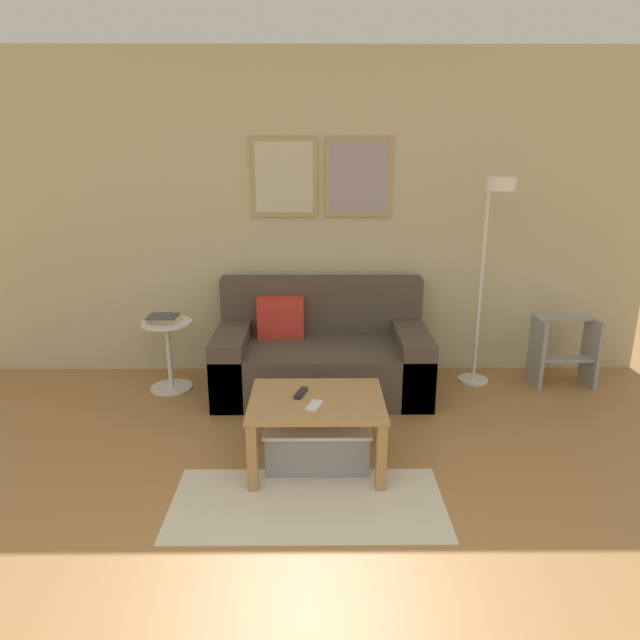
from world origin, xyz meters
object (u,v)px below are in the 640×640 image
Objects in this scene: coffee_table at (317,412)px; book_stack at (164,318)px; couch at (321,354)px; floor_lamp at (491,244)px; step_stool at (564,349)px; storage_bin at (317,443)px; cell_phone at (314,405)px; side_table at (169,349)px; remote_control at (301,393)px.

book_stack is (-1.16, 1.13, 0.24)m from coffee_table.
floor_lamp is at bearing -1.42° from couch.
storage_bin is at bearing -148.37° from step_stool.
storage_bin is 0.38× the size of floor_lamp.
book_stack reaches higher than cell_phone.
storage_bin is (-0.03, -1.13, -0.15)m from couch.
floor_lamp is 2.50m from book_stack.
step_stool is at bearing 31.63° from storage_bin.
couch is 1.13m from coffee_table.
cell_phone reaches higher than storage_bin.
step_stool reaches higher than coffee_table.
floor_lamp is at bearing -0.72° from side_table.
couch is 0.98× the size of floor_lamp.
storage_bin is at bearing 98.70° from cell_phone.
couch is 10.65× the size of remote_control.
coffee_table reaches higher than storage_bin.
remote_control is (-0.13, -1.07, 0.15)m from couch.
book_stack is 1.61× the size of remote_control.
step_stool is at bearing 45.85° from remote_control.
floor_lamp is at bearing 40.82° from storage_bin.
couch is 6.61× the size of book_stack.
couch is at bearing -0.02° from book_stack.
storage_bin is at bearing -91.61° from couch.
cell_phone is (-1.29, -1.19, -0.72)m from floor_lamp.
cell_phone is at bearing -46.67° from remote_control.
step_stool is (1.93, 0.08, 0.01)m from couch.
side_table is 1.01× the size of step_stool.
couch is at bearing 88.39° from storage_bin.
floor_lamp is 1.90m from cell_phone.
coffee_table is 0.13m from cell_phone.
floor_lamp is at bearing 61.51° from cell_phone.
couch is 2.91× the size of side_table.
floor_lamp is 11.61× the size of cell_phone.
floor_lamp is 2.96× the size of side_table.
coffee_table is 1.26× the size of storage_bin.
couch is at bearing 0.01° from side_table.
coffee_table is at bearing 100.36° from cell_phone.
storage_bin is at bearing -15.71° from remote_control.
couch reaches higher than remote_control.
floor_lamp reaches higher than side_table.
remote_control is at bearing -45.00° from book_stack.
side_table is at bearing 135.31° from coffee_table.
storage_bin is 1.62m from side_table.
cell_phone reaches higher than coffee_table.
side_table is 3.11m from step_stool.
side_table is 2.27× the size of book_stack.
coffee_table is 1.87m from floor_lamp.
couch is at bearing 106.42° from cell_phone.
storage_bin is at bearing 41.50° from coffee_table.
step_stool is (0.69, 0.11, -0.85)m from floor_lamp.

